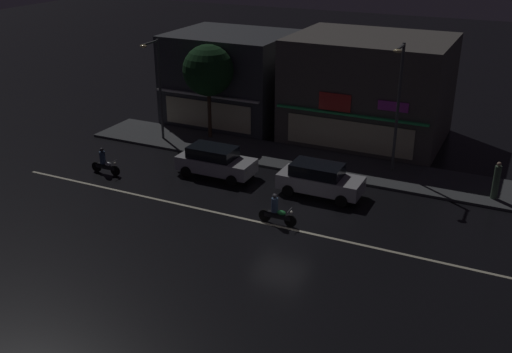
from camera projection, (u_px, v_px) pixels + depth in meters
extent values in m
plane|color=black|center=(281.00, 227.00, 27.45)|extent=(140.00, 140.00, 0.00)
cube|color=beige|center=(281.00, 227.00, 27.45)|extent=(30.55, 0.16, 0.01)
cube|color=#424447|center=(337.00, 166.00, 34.15)|extent=(32.16, 3.83, 0.14)
cube|color=#56514C|center=(369.00, 88.00, 37.66)|extent=(9.67, 7.58, 6.52)
cube|color=#33E572|center=(350.00, 115.00, 34.68)|extent=(9.19, 0.24, 0.12)
cube|color=red|center=(335.00, 102.00, 34.86)|extent=(1.95, 0.08, 1.04)
cube|color=#D83FD8|center=(393.00, 106.00, 33.43)|extent=(1.74, 0.08, 0.55)
cube|color=beige|center=(348.00, 136.00, 35.25)|extent=(7.74, 0.06, 1.80)
cube|color=#383A3F|center=(231.00, 77.00, 41.24)|extent=(7.94, 6.76, 6.10)
cube|color=white|center=(206.00, 96.00, 38.51)|extent=(7.55, 0.24, 0.12)
cube|color=#268CF2|center=(201.00, 65.00, 37.92)|extent=(1.74, 0.08, 0.57)
cube|color=red|center=(205.00, 60.00, 37.66)|extent=(1.03, 0.08, 0.74)
cube|color=red|center=(202.00, 62.00, 37.84)|extent=(1.40, 0.08, 1.09)
cube|color=beige|center=(207.00, 115.00, 39.08)|extent=(6.35, 0.06, 1.80)
cylinder|color=#47494C|center=(160.00, 90.00, 37.06)|extent=(0.16, 0.16, 6.33)
cube|color=#47494C|center=(150.00, 43.00, 35.26)|extent=(0.10, 1.40, 0.10)
ellipsoid|color=#F9E099|center=(143.00, 46.00, 34.72)|extent=(0.44, 0.32, 0.20)
cylinder|color=#47494C|center=(398.00, 109.00, 31.96)|extent=(0.16, 0.16, 7.12)
cube|color=#47494C|center=(401.00, 47.00, 30.02)|extent=(0.10, 1.40, 0.10)
ellipsoid|color=#F9E099|center=(398.00, 51.00, 29.47)|extent=(0.44, 0.32, 0.20)
cylinder|color=#4C664C|center=(496.00, 182.00, 29.66)|extent=(0.33, 0.33, 1.74)
sphere|color=tan|center=(499.00, 164.00, 29.27)|extent=(0.22, 0.22, 0.22)
cylinder|color=#473323|center=(210.00, 114.00, 37.94)|extent=(0.24, 0.24, 3.09)
sphere|color=#143819|center=(208.00, 70.00, 36.82)|extent=(3.19, 3.19, 3.19)
cube|color=silver|center=(216.00, 164.00, 32.74)|extent=(4.30, 1.78, 0.76)
cube|color=black|center=(213.00, 152.00, 32.56)|extent=(2.58, 1.57, 0.60)
cube|color=#F9F2CC|center=(256.00, 165.00, 32.36)|extent=(0.08, 0.20, 0.12)
cube|color=#F9F2CC|center=(246.00, 173.00, 31.36)|extent=(0.08, 0.20, 0.12)
cylinder|color=black|center=(247.00, 169.00, 33.06)|extent=(0.62, 0.20, 0.62)
cylinder|color=black|center=(232.00, 181.00, 31.59)|extent=(0.62, 0.20, 0.62)
cylinder|color=black|center=(203.00, 161.00, 34.19)|extent=(0.62, 0.20, 0.62)
cylinder|color=black|center=(186.00, 172.00, 32.72)|extent=(0.62, 0.20, 0.62)
cube|color=silver|center=(321.00, 182.00, 30.44)|extent=(4.30, 1.78, 0.76)
cube|color=black|center=(317.00, 170.00, 30.26)|extent=(2.58, 1.57, 0.60)
cube|color=#F9F2CC|center=(364.00, 184.00, 30.06)|extent=(0.08, 0.20, 0.12)
cube|color=#F9F2CC|center=(357.00, 193.00, 29.06)|extent=(0.08, 0.20, 0.12)
cylinder|color=black|center=(352.00, 188.00, 30.76)|extent=(0.62, 0.20, 0.62)
cylinder|color=black|center=(341.00, 201.00, 29.29)|extent=(0.62, 0.20, 0.62)
cylinder|color=black|center=(301.00, 178.00, 31.89)|extent=(0.62, 0.20, 0.62)
cylinder|color=black|center=(288.00, 191.00, 30.42)|extent=(0.62, 0.20, 0.62)
cylinder|color=black|center=(115.00, 171.00, 32.88)|extent=(0.60, 0.08, 0.60)
cylinder|color=black|center=(97.00, 167.00, 33.40)|extent=(0.60, 0.10, 0.60)
cube|color=black|center=(106.00, 167.00, 33.10)|extent=(1.30, 0.14, 0.20)
ellipsoid|color=#B2B7BC|center=(108.00, 164.00, 32.93)|extent=(0.44, 0.26, 0.24)
cube|color=black|center=(102.00, 164.00, 33.12)|extent=(0.56, 0.22, 0.10)
cylinder|color=slate|center=(114.00, 161.00, 32.68)|extent=(0.03, 0.60, 0.03)
sphere|color=white|center=(115.00, 163.00, 32.69)|extent=(0.14, 0.14, 0.14)
cylinder|color=#334766|center=(102.00, 158.00, 32.94)|extent=(0.32, 0.32, 0.70)
sphere|color=#333338|center=(102.00, 150.00, 32.76)|extent=(0.22, 0.22, 0.22)
cylinder|color=black|center=(290.00, 221.00, 27.37)|extent=(0.60, 0.08, 0.60)
cylinder|color=black|center=(265.00, 215.00, 27.89)|extent=(0.60, 0.10, 0.60)
cube|color=black|center=(277.00, 216.00, 27.59)|extent=(1.30, 0.14, 0.20)
ellipsoid|color=#268C3F|center=(281.00, 213.00, 27.42)|extent=(0.44, 0.26, 0.24)
cube|color=black|center=(274.00, 213.00, 27.61)|extent=(0.56, 0.22, 0.10)
cylinder|color=slate|center=(290.00, 210.00, 27.17)|extent=(0.03, 0.60, 0.03)
sphere|color=white|center=(291.00, 212.00, 27.18)|extent=(0.14, 0.14, 0.14)
cylinder|color=#334766|center=(275.00, 205.00, 27.43)|extent=(0.32, 0.32, 0.70)
sphere|color=#333338|center=(275.00, 196.00, 27.25)|extent=(0.22, 0.22, 0.22)
cone|color=orange|center=(225.00, 162.00, 34.08)|extent=(0.36, 0.36, 0.55)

